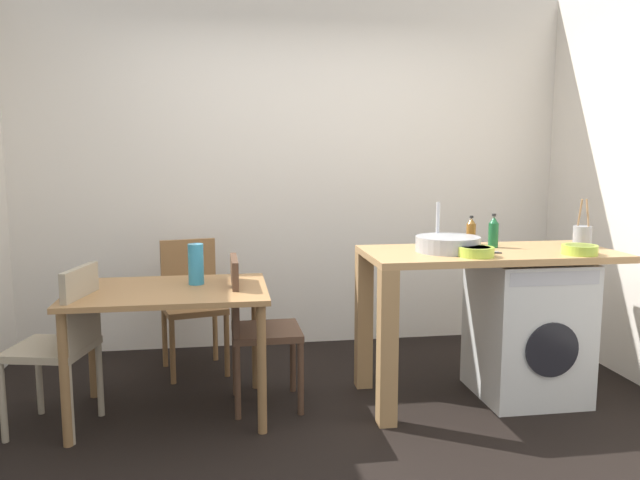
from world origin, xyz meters
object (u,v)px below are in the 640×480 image
Objects in this scene: bottle_tall_green at (471,231)px; utensil_crock at (582,236)px; colander at (580,249)px; bottle_squat_brown at (493,232)px; dining_table at (169,305)px; vase at (196,264)px; chair_person_seat at (64,339)px; chair_spare_by_wall at (192,297)px; chair_opposite at (253,323)px; washing_machine at (527,328)px; mixing_bowl at (476,251)px.

bottle_tall_green is 0.67m from utensil_crock.
bottle_tall_green is 0.92× the size of colander.
dining_table is at bearing -177.90° from bottle_squat_brown.
chair_person_seat is at bearing -162.74° from vase.
chair_spare_by_wall is at bearing 159.54° from bottle_squat_brown.
dining_table is 5.25× the size of bottle_squat_brown.
chair_spare_by_wall is 2.07m from bottle_squat_brown.
chair_opposite is 1.68m from washing_machine.
dining_table is 2.00m from bottle_squat_brown.
chair_opposite is 3.79× the size of vase.
colander is (-0.18, -0.27, -0.04)m from utensil_crock.
chair_person_seat reaches higher than washing_machine.
dining_table is 1.22× the size of chair_spare_by_wall.
colander is (1.86, -0.31, 0.44)m from chair_opposite.
chair_person_seat is 1.00× the size of chair_spare_by_wall.
vase is at bearing -175.99° from bottle_tall_green.
mixing_bowl is at bearing 134.88° from chair_spare_by_wall.
washing_machine is (2.15, -0.05, -0.21)m from dining_table.
bottle_squat_brown reaches higher than dining_table.
chair_opposite is at bearing -67.78° from chair_person_seat.
utensil_crock is at bearing 0.17° from dining_table.
chair_person_seat is 4.30× the size of bottle_squat_brown.
chair_spare_by_wall is 2.60m from utensil_crock.
colander is at bearing -79.87° from chair_person_seat.
colander is (2.34, -0.26, 0.31)m from dining_table.
utensil_crock is at bearing 8.10° from washing_machine.
chair_person_seat is 3.00× the size of utensil_crock.
bottle_squat_brown is 0.40m from mixing_bowl.
chair_person_seat is 2.31m from mixing_bowl.
chair_opposite is (1.02, 0.17, 0.00)m from chair_person_seat.
chair_spare_by_wall is 3.79× the size of vase.
colander is (2.88, -0.15, 0.44)m from chair_person_seat.
utensil_crock reaches higher than dining_table.
colander reaches higher than chair_person_seat.
colander is at bearing 79.52° from chair_opposite.
chair_opposite is 1.94m from colander.
chair_spare_by_wall is at bearing -152.50° from chair_opposite.
dining_table is 1.22× the size of chair_person_seat.
dining_table is 1.22× the size of chair_opposite.
chair_opposite is 4.47× the size of mixing_bowl.
washing_machine is 2.05m from vase.
bottle_squat_brown is 1.05× the size of colander.
bottle_tall_green is (1.88, 0.22, 0.36)m from dining_table.
washing_machine is at bearing -31.79° from bottle_squat_brown.
vase is (-2.37, 0.09, -0.13)m from utensil_crock.
washing_machine is 0.69m from bottle_tall_green.
utensil_crock is (3.06, 0.12, 0.48)m from chair_person_seat.
washing_machine is at bearing -4.15° from vase.
bottle_squat_brown is at bearing 52.22° from mixing_bowl.
chair_opposite is 1.05× the size of washing_machine.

